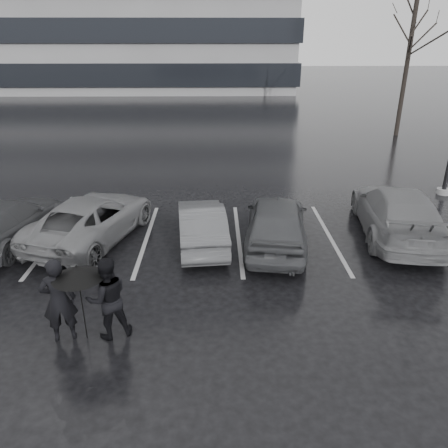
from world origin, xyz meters
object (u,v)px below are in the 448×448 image
car_main (276,222)px  car_west_a (202,224)px  pedestrian_left (59,300)px  car_west_b (92,218)px  car_west_c (6,222)px  car_east (397,212)px  tree_north (407,61)px  pedestrian_right (108,298)px

car_main → car_west_a: car_main is taller
car_main → pedestrian_left: bearing=49.1°
car_main → car_west_b: size_ratio=0.90×
car_west_a → car_west_b: 3.31m
car_west_a → car_west_c: (-5.71, 0.15, 0.04)m
car_east → pedestrian_left: size_ratio=2.85×
car_main → pedestrian_left: pedestrian_left is taller
car_west_a → car_main: bearing=170.8°
car_main → car_east: car_east is taller
car_west_c → tree_north: bearing=-130.3°
car_main → car_west_a: (-2.17, 0.14, -0.12)m
pedestrian_right → tree_north: bearing=-147.7°
car_west_c → pedestrian_left: 5.44m
car_east → tree_north: tree_north is taller
car_west_b → tree_north: (14.79, 14.50, 3.59)m
car_main → car_west_b: bearing=2.5°
car_west_a → car_west_c: size_ratio=0.82×
car_west_c → pedestrian_left: size_ratio=2.49×
car_main → car_east: bearing=-161.9°
car_west_c → tree_north: (17.21, 14.73, 3.59)m
car_west_a → car_east: 5.95m
car_west_b → pedestrian_right: bearing=125.5°
pedestrian_left → pedestrian_right: bearing=168.6°
car_west_c → pedestrian_right: 5.94m
tree_north → pedestrian_right: bearing=-124.7°
tree_north → car_west_c: bearing=-139.4°
car_west_a → pedestrian_left: 5.12m
pedestrian_left → car_west_b: bearing=-99.7°
car_main → pedestrian_right: pedestrian_right is taller
car_west_c → car_east: bearing=-169.0°
car_east → tree_north: bearing=-103.0°
pedestrian_left → car_west_a: bearing=-138.6°
car_west_c → car_main: bearing=-173.0°
car_main → tree_north: size_ratio=0.51×
car_east → pedestrian_right: size_ratio=2.94×
car_west_c → tree_north: size_ratio=0.53×
car_west_c → car_east: 11.64m
car_west_c → car_west_b: bearing=-165.3°
car_main → car_west_b: (-5.45, 0.52, -0.07)m
pedestrian_left → pedestrian_right: 0.94m
tree_north → car_west_b: bearing=-135.6°
car_west_b → car_west_c: (-2.42, -0.24, -0.01)m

